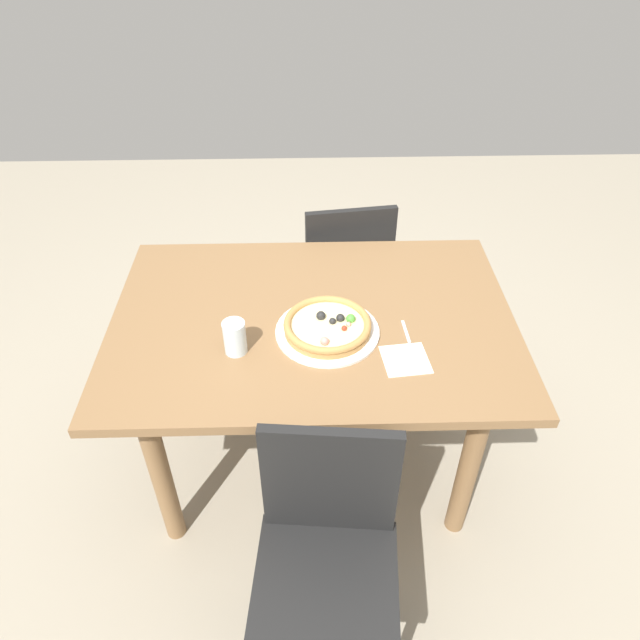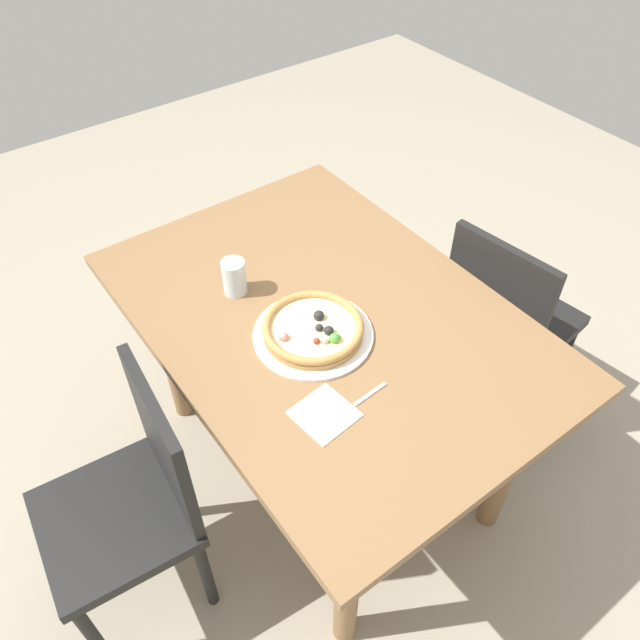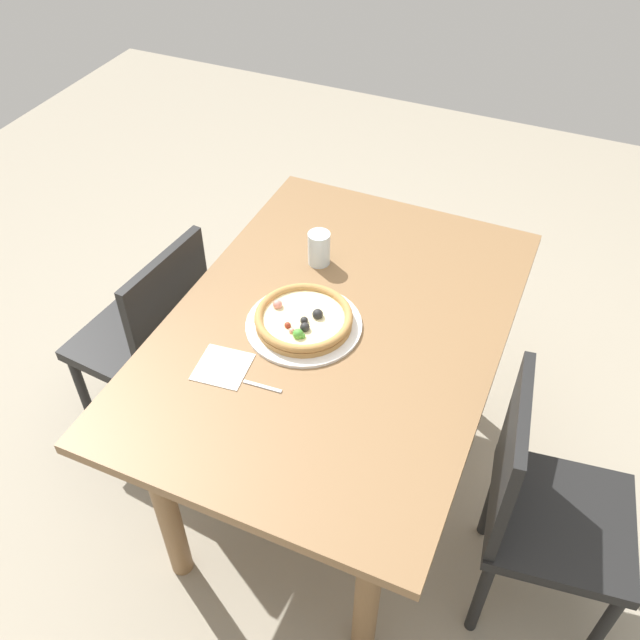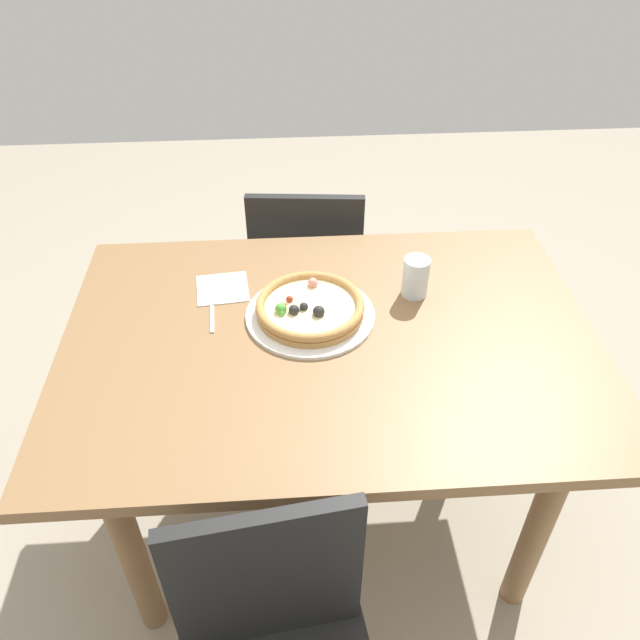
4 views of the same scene
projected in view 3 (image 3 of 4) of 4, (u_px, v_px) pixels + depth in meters
name	position (u px, v px, depth m)	size (l,w,h in m)	color
ground_plane	(333.00, 475.00, 2.53)	(6.00, 6.00, 0.00)	#9E937F
dining_table	(335.00, 351.00, 2.08)	(1.36, 0.94, 0.77)	olive
chair_near	(540.00, 505.00, 1.91)	(0.45, 0.45, 0.86)	black
chair_far	(151.00, 337.00, 2.39)	(0.43, 0.43, 0.86)	black
plate	(304.00, 325.00, 1.99)	(0.34, 0.34, 0.01)	white
pizza	(304.00, 319.00, 1.97)	(0.28, 0.28, 0.05)	#B78447
fork	(248.00, 382.00, 1.84)	(0.03, 0.17, 0.00)	silver
drinking_glass	(319.00, 248.00, 2.17)	(0.07, 0.07, 0.11)	silver
napkin	(223.00, 367.00, 1.88)	(0.14, 0.14, 0.00)	white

